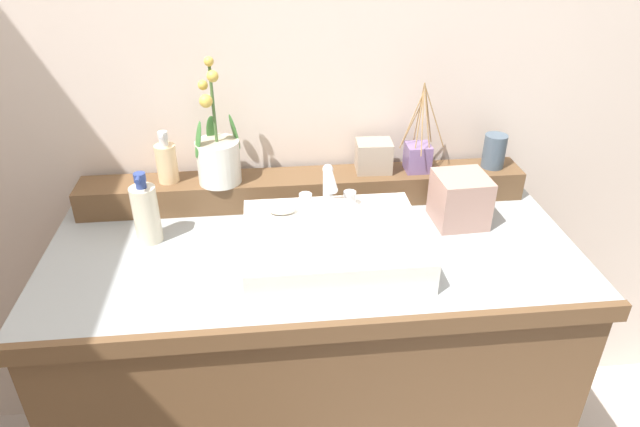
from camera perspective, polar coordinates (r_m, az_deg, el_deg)
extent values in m
cube|color=beige|center=(1.62, -2.29, 16.37)|extent=(3.27, 0.20, 2.46)
cube|color=brown|center=(1.68, -0.70, -15.92)|extent=(1.27, 0.57, 0.81)
cube|color=#98A0A3|center=(1.40, -0.80, -3.81)|extent=(1.30, 0.60, 0.04)
cube|color=brown|center=(1.17, 0.58, -11.97)|extent=(1.30, 0.02, 0.04)
cube|color=brown|center=(1.57, -1.59, 2.59)|extent=(1.22, 0.12, 0.08)
cube|color=white|center=(1.32, 1.35, -3.13)|extent=(0.42, 0.33, 0.08)
sphere|color=white|center=(1.31, 1.44, -3.35)|extent=(0.23, 0.23, 0.23)
cylinder|color=silver|center=(1.38, 0.79, 2.62)|extent=(0.02, 0.02, 0.10)
cylinder|color=silver|center=(1.31, 1.09, 3.46)|extent=(0.02, 0.11, 0.02)
sphere|color=silver|center=(1.35, 0.81, 4.50)|extent=(0.03, 0.03, 0.03)
cylinder|color=silver|center=(1.39, -1.48, 1.34)|extent=(0.03, 0.03, 0.04)
cylinder|color=silver|center=(1.40, 3.02, 1.56)|extent=(0.03, 0.03, 0.04)
ellipsoid|color=beige|center=(1.37, -3.87, 0.49)|extent=(0.07, 0.04, 0.02)
cylinder|color=silver|center=(1.51, -10.24, 5.19)|extent=(0.11, 0.11, 0.12)
cylinder|color=tan|center=(1.49, -10.42, 7.00)|extent=(0.10, 0.10, 0.01)
cylinder|color=#476B38|center=(1.45, -10.82, 10.99)|extent=(0.01, 0.01, 0.21)
ellipsoid|color=#387033|center=(1.50, -8.67, 8.19)|extent=(0.04, 0.04, 0.10)
ellipsoid|color=#387033|center=(1.52, -10.97, 8.30)|extent=(0.04, 0.03, 0.09)
ellipsoid|color=#387033|center=(1.47, -12.27, 7.31)|extent=(0.04, 0.04, 0.10)
sphere|color=gold|center=(1.44, -11.52, 11.13)|extent=(0.03, 0.03, 0.03)
sphere|color=gold|center=(1.46, -11.82, 12.65)|extent=(0.03, 0.03, 0.03)
sphere|color=gold|center=(1.41, -10.86, 13.53)|extent=(0.03, 0.03, 0.03)
sphere|color=gold|center=(1.42, -11.23, 14.92)|extent=(0.02, 0.02, 0.02)
cylinder|color=#E4BE8C|center=(1.55, -15.29, 4.93)|extent=(0.05, 0.05, 0.10)
cylinder|color=silver|center=(1.53, -15.59, 6.99)|extent=(0.02, 0.02, 0.02)
cylinder|color=silver|center=(1.52, -15.69, 7.65)|extent=(0.02, 0.02, 0.02)
cylinder|color=silver|center=(1.50, -15.79, 7.57)|extent=(0.01, 0.03, 0.01)
cylinder|color=#455564|center=(1.65, 17.28, 6.08)|extent=(0.06, 0.06, 0.10)
cube|color=slate|center=(1.59, 9.88, 5.63)|extent=(0.07, 0.07, 0.08)
cylinder|color=#9E7A4C|center=(1.55, 11.53, 9.65)|extent=(0.07, 0.01, 0.18)
cylinder|color=#9E7A4C|center=(1.57, 10.91, 9.94)|extent=(0.05, 0.05, 0.18)
cylinder|color=#9E7A4C|center=(1.56, 9.99, 9.93)|extent=(0.01, 0.04, 0.18)
cylinder|color=#9E7A4C|center=(1.56, 9.32, 9.03)|extent=(0.04, 0.04, 0.14)
cylinder|color=#9E7A4C|center=(1.54, 9.27, 9.27)|extent=(0.05, 0.01, 0.16)
cylinder|color=#9E7A4C|center=(1.53, 10.04, 9.11)|extent=(0.02, 0.03, 0.16)
cylinder|color=#9E7A4C|center=(1.52, 10.36, 8.93)|extent=(0.01, 0.06, 0.16)
cylinder|color=#9E7A4C|center=(1.53, 10.82, 9.48)|extent=(0.03, 0.03, 0.18)
cube|color=gray|center=(1.57, 5.47, 5.83)|extent=(0.10, 0.08, 0.09)
cylinder|color=beige|center=(1.44, -17.22, -0.09)|extent=(0.06, 0.06, 0.15)
cylinder|color=navy|center=(1.40, -17.73, 2.84)|extent=(0.03, 0.03, 0.02)
cylinder|color=navy|center=(1.39, -17.85, 3.54)|extent=(0.03, 0.03, 0.02)
cylinder|color=navy|center=(1.37, -17.99, 3.36)|extent=(0.01, 0.03, 0.01)
cube|color=tan|center=(1.50, 14.02, 1.42)|extent=(0.14, 0.14, 0.13)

